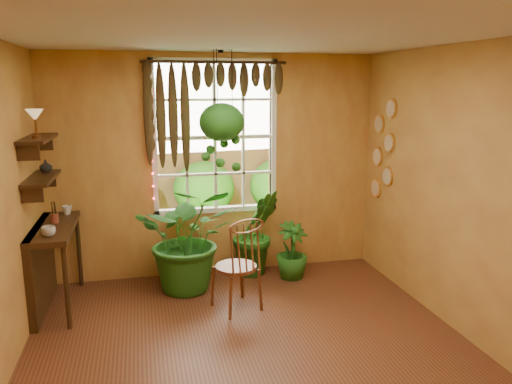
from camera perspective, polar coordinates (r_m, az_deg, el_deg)
The scene contains 22 objects.
floor at distance 4.47m, azimuth 0.29°, elevation -19.14°, with size 4.50×4.50×0.00m, color brown.
ceiling at distance 3.84m, azimuth 0.33°, elevation 17.81°, with size 4.50×4.50×0.00m, color silver.
wall_back at distance 6.11m, azimuth -4.62°, elevation 2.95°, with size 4.00×4.00×0.00m, color gold.
wall_right at distance 4.81m, azimuth 24.17°, elevation -0.59°, with size 4.50×4.50×0.00m, color gold.
window at distance 6.09m, azimuth -4.72°, elevation 6.24°, with size 1.52×0.10×1.86m.
valance_vine at distance 5.93m, azimuth -5.47°, elevation 11.65°, with size 1.70×0.12×1.10m.
string_lights at distance 5.93m, azimuth -11.92°, elevation 6.35°, with size 0.03×0.03×1.54m, color #FF2633, non-canonical shape.
wall_plates at distance 6.26m, azimuth 14.31°, elevation 4.68°, with size 0.04×0.32×1.10m, color #FFF8D0, non-canonical shape.
counter_ledge at distance 5.69m, azimuth -22.94°, elevation -6.97°, with size 0.40×1.20×0.90m.
shelf_lower at distance 5.48m, azimuth -23.31°, elevation 1.47°, with size 0.25×0.90×0.04m, color #321E0D.
shelf_upper at distance 5.43m, azimuth -23.66°, elevation 5.62°, with size 0.25×0.90×0.04m, color #321E0D.
backyard at distance 10.70m, azimuth -7.10°, elevation 6.46°, with size 14.00×10.00×12.00m.
windsor_chair at distance 5.29m, azimuth -2.09°, elevation -9.89°, with size 0.56×0.58×1.17m.
potted_plant_left at distance 5.74m, azimuth -7.67°, elevation -5.19°, with size 1.12×0.97×1.24m, color #155115.
potted_plant_mid at distance 6.18m, azimuth 0.04°, elevation -4.65°, with size 0.59×0.47×1.07m, color #155115.
potted_plant_right at distance 6.13m, azimuth 4.11°, elevation -6.69°, with size 0.39×0.39×0.70m, color #155115.
hanging_basket at distance 5.66m, azimuth -3.94°, elevation 7.63°, with size 0.51×0.51×1.35m.
cup_a at distance 5.18m, azimuth -22.61°, elevation -4.17°, with size 0.13×0.13×0.10m, color silver.
cup_b at distance 5.97m, azimuth -20.78°, elevation -1.95°, with size 0.11×0.11×0.10m, color beige.
brush_jar at distance 5.64m, azimuth -22.07°, elevation -2.16°, with size 0.08×0.08×0.29m.
shelf_vase at distance 5.72m, azimuth -22.90°, elevation 2.76°, with size 0.13×0.13×0.13m, color #B2AD99.
tiffany_lamp at distance 5.28m, azimuth -23.95°, elevation 7.87°, with size 0.17×0.17×0.28m.
Camera 1 is at (-0.89, -3.72, 2.32)m, focal length 35.00 mm.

